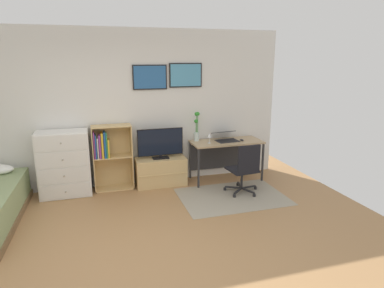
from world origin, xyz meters
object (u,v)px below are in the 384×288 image
(laptop, at_px, (225,137))
(dresser, at_px, (64,164))
(television, at_px, (160,144))
(office_chair, at_px, (245,168))
(wine_glass, at_px, (209,136))
(desk, at_px, (225,147))
(computer_mouse, at_px, (242,140))
(bamboo_vase, at_px, (197,128))
(tv_stand, at_px, (161,171))
(bookshelf, at_px, (109,153))

(laptop, bearing_deg, dresser, 174.96)
(dresser, bearing_deg, television, -0.26)
(office_chair, relative_size, wine_glass, 4.78)
(dresser, relative_size, laptop, 2.36)
(desk, bearing_deg, dresser, -179.86)
(dresser, height_order, television, dresser)
(computer_mouse, height_order, wine_glass, wine_glass)
(office_chair, xyz_separation_m, computer_mouse, (0.24, 0.66, 0.30))
(television, bearing_deg, dresser, 179.74)
(desk, height_order, bamboo_vase, bamboo_vase)
(desk, relative_size, laptop, 2.83)
(tv_stand, bearing_deg, television, -90.00)
(dresser, bearing_deg, laptop, -0.12)
(tv_stand, relative_size, laptop, 1.93)
(bookshelf, xyz_separation_m, wine_glass, (1.73, -0.20, 0.23))
(television, height_order, desk, television)
(wine_glass, bearing_deg, computer_mouse, -0.88)
(television, distance_m, computer_mouse, 1.49)
(dresser, xyz_separation_m, computer_mouse, (3.07, -0.14, 0.22))
(bamboo_vase, bearing_deg, bookshelf, -178.76)
(dresser, bearing_deg, computer_mouse, -2.53)
(tv_stand, bearing_deg, dresser, -179.46)
(computer_mouse, bearing_deg, laptop, 154.14)
(bookshelf, bearing_deg, tv_stand, -3.66)
(television, relative_size, bamboo_vase, 1.51)
(office_chair, bearing_deg, computer_mouse, 64.59)
(television, xyz_separation_m, office_chair, (1.25, -0.79, -0.31))
(bookshelf, bearing_deg, dresser, -174.33)
(desk, bearing_deg, laptop, -66.41)
(desk, relative_size, wine_glass, 7.17)
(tv_stand, relative_size, bamboo_vase, 1.66)
(bamboo_vase, xyz_separation_m, wine_glass, (0.16, -0.23, -0.11))
(desk, relative_size, bamboo_vase, 2.43)
(bookshelf, xyz_separation_m, office_chair, (2.12, -0.87, -0.18))
(dresser, height_order, desk, dresser)
(desk, height_order, wine_glass, wine_glass)
(computer_mouse, bearing_deg, office_chair, -109.54)
(desk, distance_m, office_chair, 0.82)
(bamboo_vase, relative_size, wine_glass, 2.95)
(wine_glass, bearing_deg, dresser, 177.06)
(tv_stand, bearing_deg, office_chair, -33.07)
(tv_stand, relative_size, desk, 0.68)
(computer_mouse, distance_m, bamboo_vase, 0.86)
(bamboo_vase, height_order, wine_glass, bamboo_vase)
(bookshelf, xyz_separation_m, television, (0.88, -0.08, 0.12))
(desk, relative_size, office_chair, 1.50)
(office_chair, relative_size, computer_mouse, 8.27)
(dresser, relative_size, television, 1.35)
(bookshelf, bearing_deg, laptop, -2.10)
(tv_stand, height_order, bamboo_vase, bamboo_vase)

